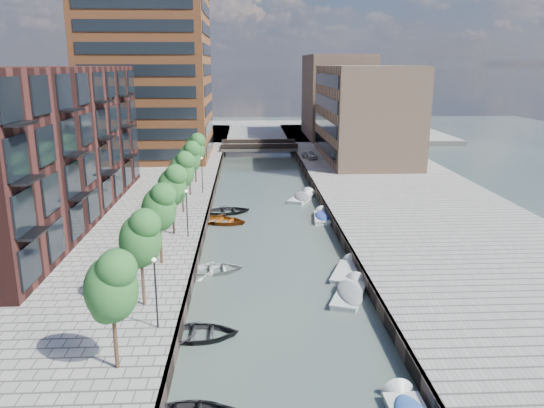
{
  "coord_description": "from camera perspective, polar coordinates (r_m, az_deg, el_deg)",
  "views": [
    {
      "loc": [
        -2.14,
        -19.08,
        15.19
      ],
      "look_at": [
        0.0,
        25.13,
        3.5
      ],
      "focal_mm": 35.0,
      "sensor_mm": 36.0,
      "label": 1
    }
  ],
  "objects": [
    {
      "name": "tree_2",
      "position": [
        38.9,
        -12.09,
        -0.26
      ],
      "size": [
        2.5,
        2.5,
        5.95
      ],
      "color": "#382619",
      "rests_on": "quay_left"
    },
    {
      "name": "quay_right",
      "position": [
        63.52,
        13.9,
        0.98
      ],
      "size": [
        20.0,
        140.0,
        1.0
      ],
      "primitive_type": "cube",
      "color": "gray",
      "rests_on": "ground"
    },
    {
      "name": "motorboat_1",
      "position": [
        36.74,
        8.44,
        -9.45
      ],
      "size": [
        3.38,
        5.24,
        1.66
      ],
      "color": "#B7B7B5",
      "rests_on": "ground"
    },
    {
      "name": "tree_4",
      "position": [
        52.41,
        -9.71,
        3.71
      ],
      "size": [
        2.5,
        2.5,
        5.95
      ],
      "color": "#382619",
      "rests_on": "quay_left"
    },
    {
      "name": "far_closure",
      "position": [
        120.0,
        -1.75,
        7.75
      ],
      "size": [
        80.0,
        40.0,
        1.0
      ],
      "primitive_type": "cube",
      "color": "gray",
      "rests_on": "ground"
    },
    {
      "name": "tan_block_near",
      "position": [
        83.4,
        9.94,
        9.63
      ],
      "size": [
        12.0,
        25.0,
        14.0
      ],
      "primitive_type": "cube",
      "color": "#A47F64",
      "rests_on": "quay_right"
    },
    {
      "name": "motorboat_3",
      "position": [
        54.06,
        5.41,
        -1.39
      ],
      "size": [
        2.04,
        4.62,
        1.49
      ],
      "color": "silver",
      "rests_on": "ground"
    },
    {
      "name": "tower",
      "position": [
        85.39,
        -13.25,
        14.96
      ],
      "size": [
        18.0,
        18.0,
        30.0
      ],
      "primitive_type": "cube",
      "color": "#9C552D",
      "rests_on": "quay_left"
    },
    {
      "name": "lamp_1",
      "position": [
        44.92,
        -9.14,
        -0.46
      ],
      "size": [
        0.24,
        0.24,
        4.12
      ],
      "color": "black",
      "rests_on": "quay_left"
    },
    {
      "name": "bridge",
      "position": [
        92.14,
        -1.42,
        6.18
      ],
      "size": [
        13.0,
        6.0,
        1.3
      ],
      "color": "gray",
      "rests_on": "ground"
    },
    {
      "name": "motorboat_4",
      "position": [
        61.54,
        3.3,
        0.68
      ],
      "size": [
        3.76,
        5.51,
        1.75
      ],
      "color": "silver",
      "rests_on": "ground"
    },
    {
      "name": "motorboat_2",
      "position": [
        40.65,
        8.12,
        -7.17
      ],
      "size": [
        3.14,
        4.89,
        1.54
      ],
      "color": "beige",
      "rests_on": "ground"
    },
    {
      "name": "tree_1",
      "position": [
        32.29,
        -14.02,
        -3.48
      ],
      "size": [
        2.5,
        2.5,
        5.95
      ],
      "color": "#382619",
      "rests_on": "quay_left"
    },
    {
      "name": "car",
      "position": [
        82.63,
        4.06,
        5.3
      ],
      "size": [
        2.6,
        3.93,
        1.24
      ],
      "primitive_type": "imported",
      "rotation": [
        0.0,
        0.0,
        0.34
      ],
      "color": "#B8BCBE",
      "rests_on": "quay_right"
    },
    {
      "name": "tan_block_far",
      "position": [
        108.78,
        6.97,
        11.42
      ],
      "size": [
        12.0,
        20.0,
        16.0
      ],
      "primitive_type": "cube",
      "color": "#A47F64",
      "rests_on": "quay_right"
    },
    {
      "name": "sloop_2",
      "position": [
        52.56,
        -5.45,
        -2.07
      ],
      "size": [
        6.09,
        5.24,
        1.06
      ],
      "primitive_type": "imported",
      "rotation": [
        0.0,
        0.0,
        1.21
      ],
      "color": "#833C0E",
      "rests_on": "ground"
    },
    {
      "name": "quay_wall_right",
      "position": [
        61.43,
        5.02,
        0.9
      ],
      "size": [
        0.25,
        140.0,
        1.0
      ],
      "primitive_type": "cube",
      "color": "#332823",
      "rests_on": "ground"
    },
    {
      "name": "apartment_block",
      "position": [
        52.72,
        -22.67,
        5.82
      ],
      "size": [
        8.0,
        38.0,
        14.0
      ],
      "primitive_type": "cube",
      "color": "black",
      "rests_on": "quay_left"
    },
    {
      "name": "sloop_1",
      "position": [
        31.63,
        -7.99,
        -14.06
      ],
      "size": [
        4.79,
        3.42,
        0.99
      ],
      "primitive_type": "imported",
      "rotation": [
        0.0,
        0.0,
        1.57
      ],
      "color": "black",
      "rests_on": "ground"
    },
    {
      "name": "tree_6",
      "position": [
        66.13,
        -8.31,
        6.05
      ],
      "size": [
        2.5,
        2.5,
        5.95
      ],
      "color": "#382619",
      "rests_on": "quay_left"
    },
    {
      "name": "lamp_2",
      "position": [
        60.43,
        -7.54,
        3.53
      ],
      "size": [
        0.24,
        0.24,
        4.12
      ],
      "color": "black",
      "rests_on": "quay_left"
    },
    {
      "name": "tree_3",
      "position": [
        45.62,
        -10.72,
        2.02
      ],
      "size": [
        2.5,
        2.5,
        5.95
      ],
      "color": "#382619",
      "rests_on": "quay_left"
    },
    {
      "name": "quay_wall_left",
      "position": [
        61.01,
        -6.41,
        0.77
      ],
      "size": [
        0.25,
        140.0,
        1.0
      ],
      "primitive_type": "cube",
      "color": "#332823",
      "rests_on": "ground"
    },
    {
      "name": "water",
      "position": [
        61.04,
        -0.68,
        0.38
      ],
      "size": [
        300.0,
        300.0,
        0.0
      ],
      "primitive_type": "plane",
      "color": "#38473F",
      "rests_on": "ground"
    },
    {
      "name": "tree_0",
      "position": [
        25.9,
        -16.94,
        -8.31
      ],
      "size": [
        2.5,
        2.5,
        5.95
      ],
      "color": "#382619",
      "rests_on": "quay_left"
    },
    {
      "name": "lamp_0",
      "position": [
        29.92,
        -12.42,
        -8.54
      ],
      "size": [
        0.24,
        0.24,
        4.12
      ],
      "color": "black",
      "rests_on": "quay_left"
    },
    {
      "name": "sloop_3",
      "position": [
        40.51,
        -6.19,
        -7.32
      ],
      "size": [
        4.93,
        3.92,
        0.92
      ],
      "primitive_type": "imported",
      "rotation": [
        0.0,
        0.0,
        1.76
      ],
      "color": "silver",
      "rests_on": "ground"
    },
    {
      "name": "tree_5",
      "position": [
        59.26,
        -8.93,
        5.01
      ],
      "size": [
        2.5,
        2.5,
        5.95
      ],
      "color": "#382619",
      "rests_on": "quay_left"
    },
    {
      "name": "sloop_4",
      "position": [
        55.95,
        -4.85,
        -1.01
      ],
      "size": [
        5.45,
        4.31,
        1.02
      ],
      "primitive_type": "imported",
      "rotation": [
        0.0,
        0.0,
        1.74
      ],
      "color": "black",
      "rests_on": "ground"
    }
  ]
}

